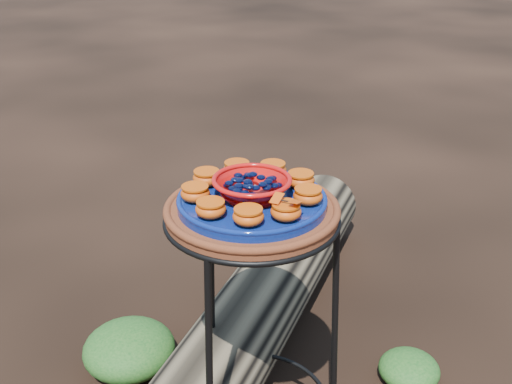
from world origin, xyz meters
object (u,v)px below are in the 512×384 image
red_bowl (252,188)px  driftwood_log (270,289)px  terracotta_saucer (252,213)px  cobalt_plate (252,202)px  plant_stand (252,343)px

red_bowl → driftwood_log: size_ratio=0.12×
terracotta_saucer → red_bowl: size_ratio=2.33×
terracotta_saucer → driftwood_log: bearing=51.2°
terracotta_saucer → cobalt_plate: (0.00, 0.00, 0.03)m
cobalt_plate → red_bowl: red_bowl is taller
plant_stand → cobalt_plate: bearing=0.0°
terracotta_saucer → driftwood_log: size_ratio=0.27×
plant_stand → driftwood_log: bearing=51.2°
cobalt_plate → terracotta_saucer: bearing=0.0°
red_bowl → cobalt_plate: bearing=0.0°
driftwood_log → red_bowl: bearing=-128.8°
terracotta_saucer → red_bowl: red_bowl is taller
terracotta_saucer → red_bowl: (0.00, 0.00, 0.06)m
plant_stand → cobalt_plate: 0.39m
terracotta_saucer → driftwood_log: terracotta_saucer is taller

